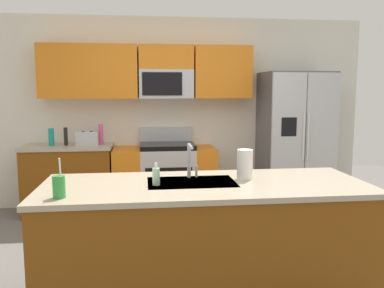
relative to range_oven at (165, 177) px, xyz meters
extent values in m
plane|color=#66605B|center=(0.24, -1.80, -0.44)|extent=(9.00, 9.00, 0.00)
cube|color=silver|center=(0.24, 0.35, 0.86)|extent=(5.20, 0.10, 2.60)
cube|color=orange|center=(-1.26, 0.14, 1.41)|extent=(0.70, 0.32, 0.70)
cube|color=orange|center=(-0.62, 0.14, 1.41)|extent=(0.57, 0.32, 0.70)
cube|color=orange|center=(0.81, 0.14, 1.41)|extent=(0.77, 0.32, 0.70)
cube|color=#B7BABF|center=(0.04, 0.14, 1.25)|extent=(0.72, 0.32, 0.38)
cube|color=black|center=(-0.02, -0.03, 1.25)|extent=(0.52, 0.01, 0.30)
cube|color=orange|center=(0.04, 0.14, 1.60)|extent=(0.72, 0.32, 0.32)
cube|color=brown|center=(-1.25, 0.00, -0.01)|extent=(1.11, 0.60, 0.86)
cube|color=tan|center=(-1.25, 0.00, 0.44)|extent=(1.14, 0.63, 0.04)
cube|color=#B7BABF|center=(0.04, 0.00, -0.02)|extent=(0.72, 0.60, 0.84)
cube|color=black|center=(0.04, -0.31, 0.01)|extent=(0.60, 0.01, 0.36)
cube|color=black|center=(0.04, 0.00, 0.43)|extent=(0.72, 0.60, 0.06)
cube|color=#B7BABF|center=(0.04, 0.27, 0.56)|extent=(0.72, 0.06, 0.20)
cube|color=orange|center=(-0.50, 0.00, -0.02)|extent=(0.36, 0.60, 0.84)
cube|color=orange|center=(0.54, 0.00, -0.02)|extent=(0.28, 0.60, 0.84)
cube|color=#4C4F54|center=(1.78, -0.05, 0.48)|extent=(0.90, 0.70, 1.85)
cube|color=#B7BABF|center=(1.56, -0.42, 0.48)|extent=(0.44, 0.04, 1.81)
cube|color=#B7BABF|center=(2.01, -0.42, 0.48)|extent=(0.44, 0.04, 1.81)
cylinder|color=silver|center=(1.75, -0.45, 0.57)|extent=(0.02, 0.02, 0.60)
cylinder|color=silver|center=(1.81, -0.45, 0.57)|extent=(0.02, 0.02, 0.60)
cube|color=black|center=(1.56, -0.44, 0.70)|extent=(0.20, 0.00, 0.24)
cube|color=brown|center=(0.19, -2.35, -0.01)|extent=(2.45, 0.93, 0.86)
cube|color=tan|center=(0.19, -2.35, 0.44)|extent=(2.49, 0.97, 0.04)
cube|color=#B7BABF|center=(0.09, -2.30, 0.44)|extent=(0.68, 0.44, 0.03)
cube|color=#B7BABF|center=(-1.00, -0.05, 0.55)|extent=(0.28, 0.16, 0.18)
cube|color=black|center=(-1.05, -0.05, 0.63)|extent=(0.03, 0.11, 0.01)
cube|color=black|center=(-0.95, -0.05, 0.63)|extent=(0.03, 0.11, 0.01)
cylinder|color=black|center=(-1.28, 0.00, 0.57)|extent=(0.05, 0.05, 0.23)
cylinder|color=teal|center=(-1.45, -0.03, 0.57)|extent=(0.07, 0.07, 0.22)
cylinder|color=#EA4C93|center=(-0.83, 0.05, 0.59)|extent=(0.06, 0.06, 0.27)
cylinder|color=#B7BABF|center=(0.09, -2.13, 0.60)|extent=(0.03, 0.03, 0.28)
cylinder|color=#B7BABF|center=(0.09, -2.23, 0.73)|extent=(0.02, 0.20, 0.02)
cylinder|color=#B7BABF|center=(0.15, -2.13, 0.51)|extent=(0.02, 0.02, 0.10)
cylinder|color=green|center=(-0.84, -2.66, 0.53)|extent=(0.08, 0.08, 0.15)
cylinder|color=white|center=(-0.83, -2.66, 0.66)|extent=(0.01, 0.03, 0.14)
cylinder|color=#A5D8B2|center=(-0.19, -2.37, 0.52)|extent=(0.06, 0.06, 0.13)
cylinder|color=white|center=(-0.19, -2.37, 0.61)|extent=(0.02, 0.02, 0.04)
cylinder|color=white|center=(0.52, -2.25, 0.58)|extent=(0.12, 0.12, 0.24)
camera|label=1|loc=(-0.28, -5.35, 1.17)|focal=37.79mm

